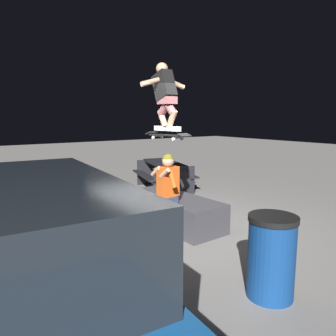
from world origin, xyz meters
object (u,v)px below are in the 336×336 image
at_px(kicker_ramp, 73,201).
at_px(trash_bin, 271,256).
at_px(skater_airborne, 165,94).
at_px(picnic_table_back, 164,171).
at_px(person_sitting_on_ledge, 163,190).
at_px(skateboard, 167,135).
at_px(ledge_box_main, 174,210).

xyz_separation_m(kicker_ramp, trash_bin, (-4.96, -0.50, 0.40)).
xyz_separation_m(skater_airborne, picnic_table_back, (2.61, -1.77, -1.84)).
bearing_deg(person_sitting_on_ledge, picnic_table_back, -34.85).
height_order(kicker_ramp, picnic_table_back, picnic_table_back).
xyz_separation_m(skateboard, picnic_table_back, (2.67, -1.77, -1.15)).
xyz_separation_m(person_sitting_on_ledge, trash_bin, (-2.27, 0.12, -0.29)).
xyz_separation_m(ledge_box_main, kicker_ramp, (2.39, 1.08, -0.19)).
distance_m(skater_airborne, kicker_ramp, 3.48).
height_order(skater_airborne, picnic_table_back, skater_airborne).
bearing_deg(person_sitting_on_ledge, skateboard, -55.52).
xyz_separation_m(person_sitting_on_ledge, kicker_ramp, (2.69, 0.62, -0.69)).
relative_size(ledge_box_main, person_sitting_on_ledge, 1.49).
bearing_deg(kicker_ramp, ledge_box_main, -155.81).
xyz_separation_m(skater_airborne, trash_bin, (-2.44, 0.29, -1.88)).
relative_size(skater_airborne, kicker_ramp, 0.90).
xyz_separation_m(person_sitting_on_ledge, skateboard, (0.12, -0.17, 0.89)).
bearing_deg(skater_airborne, trash_bin, 173.19).
xyz_separation_m(ledge_box_main, picnic_table_back, (2.49, -1.49, 0.24)).
bearing_deg(ledge_box_main, trash_bin, 167.34).
relative_size(skater_airborne, picnic_table_back, 0.56).
relative_size(person_sitting_on_ledge, trash_bin, 1.47).
bearing_deg(skater_airborne, ledge_box_main, -66.77).
relative_size(person_sitting_on_ledge, skateboard, 1.32).
bearing_deg(skateboard, skater_airborne, 2.17).
height_order(ledge_box_main, skateboard, skateboard).
bearing_deg(ledge_box_main, skater_airborne, 113.23).
bearing_deg(picnic_table_back, person_sitting_on_ledge, 145.15).
bearing_deg(kicker_ramp, skater_airborne, -162.54).
height_order(skateboard, skater_airborne, skater_airborne).
relative_size(skateboard, kicker_ramp, 0.83).
xyz_separation_m(ledge_box_main, person_sitting_on_ledge, (-0.30, 0.45, 0.50)).
distance_m(ledge_box_main, picnic_table_back, 2.91).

